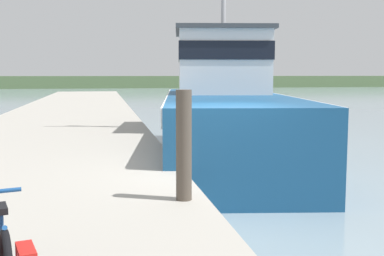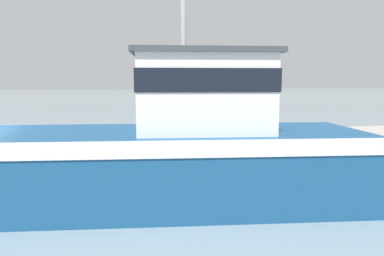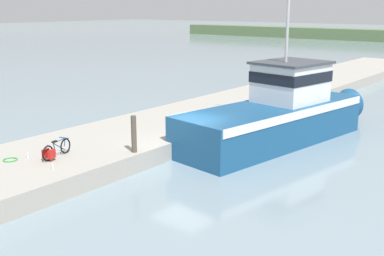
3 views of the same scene
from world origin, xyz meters
TOP-DOWN VIEW (x-y plane):
  - fishing_boat_main at (1.50, 5.40)m, footprint 4.90×12.80m

SIDE VIEW (x-z plane):
  - fishing_boat_main at x=1.50m, z-range -3.09..5.95m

